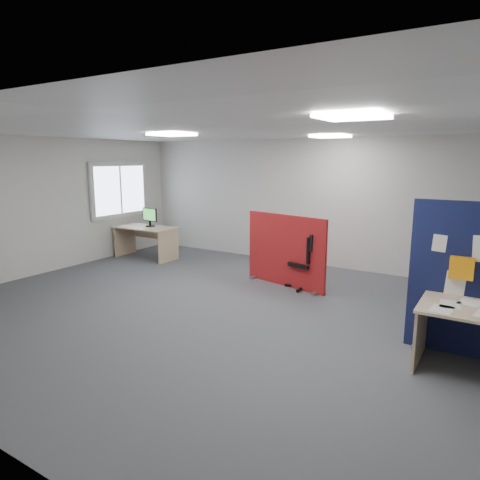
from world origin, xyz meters
The scene contains 10 objects.
floor centered at (0.00, 0.00, 0.00)m, with size 9.00×9.00×0.00m, color #4C4F54.
ceiling centered at (0.00, 0.00, 2.70)m, with size 9.00×7.00×0.02m, color white.
wall_back centered at (0.00, 3.50, 1.35)m, with size 9.00×0.02×2.70m, color silver.
wall_left centered at (-4.50, 0.00, 1.35)m, with size 0.02×7.00×2.70m, color silver.
window centered at (-4.44, 2.00, 1.55)m, with size 0.06×1.70×1.30m.
ceiling_lights centered at (0.33, 0.67, 2.67)m, with size 4.10×4.10×0.04m.
red_divider centered at (0.02, 1.73, 0.64)m, with size 1.70×0.45×1.30m.
second_desk centered at (-3.68, 2.05, 0.54)m, with size 1.43×0.71×0.73m.
monitor_second centered at (-3.63, 2.12, 0.96)m, with size 0.47×0.21×0.43m.
office_chair centered at (0.48, 1.74, 0.57)m, with size 0.66×0.64×1.00m.
Camera 1 is at (3.29, -5.07, 2.29)m, focal length 32.00 mm.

